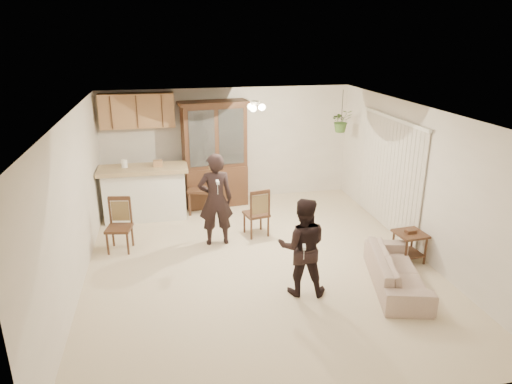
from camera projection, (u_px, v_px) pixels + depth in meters
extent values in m
plane|color=beige|center=(258.00, 262.00, 7.58)|extent=(6.50, 6.50, 0.00)
cube|color=silver|center=(258.00, 112.00, 6.75)|extent=(5.50, 6.50, 0.02)
cube|color=silver|center=(228.00, 145.00, 10.17)|extent=(5.50, 0.02, 2.50)
cube|color=silver|center=(332.00, 307.00, 4.16)|extent=(5.50, 0.02, 2.50)
cube|color=silver|center=(74.00, 204.00, 6.64)|extent=(0.02, 6.50, 2.50)
cube|color=silver|center=(418.00, 181.00, 7.69)|extent=(0.02, 6.50, 2.50)
cube|color=white|center=(145.00, 195.00, 9.23)|extent=(1.60, 0.55, 1.00)
cube|color=tan|center=(143.00, 169.00, 9.05)|extent=(1.75, 0.70, 0.08)
cube|color=olive|center=(137.00, 110.00, 9.36)|extent=(1.50, 0.34, 0.70)
imported|color=#2F5120|center=(341.00, 121.00, 9.62)|extent=(0.43, 0.37, 0.48)
cylinder|color=black|center=(342.00, 105.00, 9.51)|extent=(0.01, 0.01, 0.65)
imported|color=beige|center=(398.00, 264.00, 6.77)|extent=(1.19, 2.00, 0.73)
imported|color=black|center=(215.00, 196.00, 7.99)|extent=(0.66, 0.43, 1.80)
imported|color=black|center=(302.00, 251.00, 6.50)|extent=(0.76, 0.66, 1.35)
cube|color=#392514|center=(216.00, 185.00, 10.01)|extent=(1.38, 0.68, 0.89)
cube|color=#392514|center=(214.00, 135.00, 9.64)|extent=(1.38, 0.61, 1.33)
cube|color=silver|center=(214.00, 135.00, 9.64)|extent=(1.15, 0.15, 1.17)
cube|color=#392514|center=(213.00, 103.00, 9.41)|extent=(1.50, 0.72, 0.07)
cube|color=#392514|center=(411.00, 234.00, 7.49)|extent=(0.50, 0.50, 0.04)
cube|color=#392514|center=(408.00, 253.00, 7.60)|extent=(0.42, 0.42, 0.03)
cube|color=#392514|center=(411.00, 231.00, 7.47)|extent=(0.18, 0.13, 0.06)
cube|color=#392514|center=(119.00, 228.00, 7.88)|extent=(0.48, 0.48, 0.05)
cube|color=olive|center=(118.00, 215.00, 7.79)|extent=(0.31, 0.09, 0.36)
cube|color=#392514|center=(116.00, 202.00, 7.72)|extent=(0.38, 0.10, 0.07)
cube|color=#392514|center=(202.00, 189.00, 9.53)|extent=(0.65, 0.65, 0.06)
cube|color=olive|center=(201.00, 175.00, 9.42)|extent=(0.38, 0.16, 0.45)
cube|color=#392514|center=(201.00, 161.00, 9.33)|extent=(0.47, 0.19, 0.09)
cube|color=#392514|center=(256.00, 214.00, 8.50)|extent=(0.49, 0.49, 0.05)
cube|color=olive|center=(256.00, 201.00, 8.42)|extent=(0.31, 0.10, 0.36)
cube|color=#392514|center=(256.00, 189.00, 8.34)|extent=(0.38, 0.11, 0.07)
cube|color=white|center=(218.00, 182.00, 7.50)|extent=(0.04, 0.15, 0.04)
cube|color=white|center=(304.00, 247.00, 6.11)|extent=(0.07, 0.13, 0.04)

